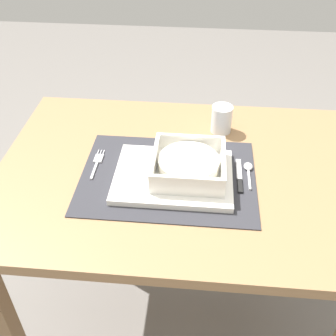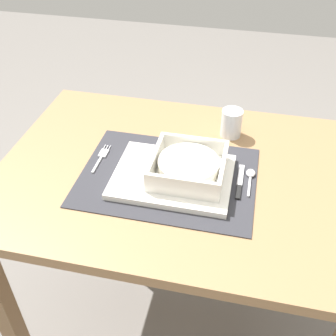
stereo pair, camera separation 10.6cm
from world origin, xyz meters
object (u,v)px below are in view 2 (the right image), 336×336
fork (102,156)px  drinking_glass (231,124)px  butter_knife (240,184)px  spoon (250,176)px  porridge_bowl (188,167)px  dining_table (180,199)px

fork → drinking_glass: 0.39m
fork → butter_knife: butter_knife is taller
fork → drinking_glass: (0.34, 0.19, 0.03)m
spoon → butter_knife: 0.04m
spoon → drinking_glass: bearing=109.2°
spoon → drinking_glass: size_ratio=1.28×
porridge_bowl → spoon: 0.17m
spoon → butter_knife: spoon is taller
porridge_bowl → spoon: size_ratio=1.74×
porridge_bowl → fork: bearing=171.2°
fork → drinking_glass: bearing=28.9°
dining_table → drinking_glass: size_ratio=11.87×
butter_knife → porridge_bowl: bearing=179.9°
fork → spoon: (0.41, 0.00, 0.00)m
porridge_bowl → drinking_glass: 0.25m
dining_table → butter_knife: butter_knife is taller
butter_knife → drinking_glass: size_ratio=1.64×
dining_table → drinking_glass: bearing=60.4°
dining_table → spoon: (0.18, 0.01, 0.11)m
dining_table → butter_knife: bearing=-9.1°
dining_table → fork: fork is taller
porridge_bowl → fork: porridge_bowl is taller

